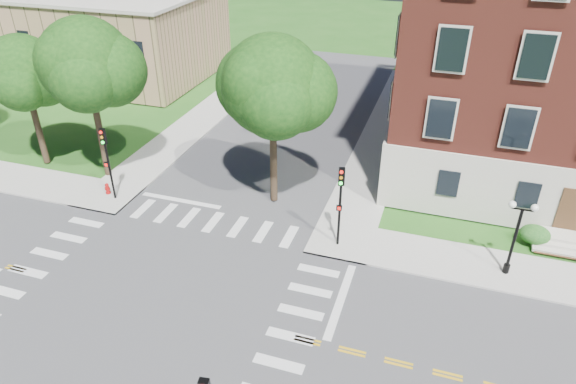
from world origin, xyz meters
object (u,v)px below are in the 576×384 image
(traffic_signal_ne, at_px, (340,197))
(twin_lamp_west, at_px, (516,234))
(fire_hydrant, at_px, (107,189))
(traffic_signal_nw, at_px, (107,155))

(traffic_signal_ne, relative_size, twin_lamp_west, 1.13)
(twin_lamp_west, xyz_separation_m, fire_hydrant, (-24.30, 0.39, -2.06))
(twin_lamp_west, distance_m, fire_hydrant, 24.39)
(traffic_signal_nw, xyz_separation_m, fire_hydrant, (-0.75, 0.35, -2.72))
(traffic_signal_ne, distance_m, twin_lamp_west, 8.86)
(traffic_signal_nw, relative_size, fire_hydrant, 6.40)
(twin_lamp_west, relative_size, fire_hydrant, 5.64)
(traffic_signal_ne, distance_m, fire_hydrant, 15.72)
(traffic_signal_nw, bearing_deg, twin_lamp_west, -0.11)
(traffic_signal_nw, relative_size, twin_lamp_west, 1.13)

